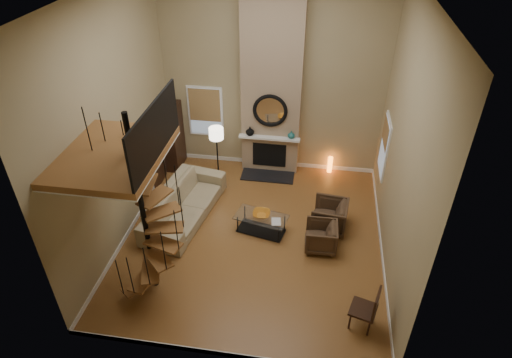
% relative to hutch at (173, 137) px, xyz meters
% --- Properties ---
extents(ground, '(6.00, 6.50, 0.01)m').
position_rel_hutch_xyz_m(ground, '(2.79, -2.78, -0.95)').
color(ground, '#A56D35').
rests_on(ground, ground).
extents(back_wall, '(6.00, 0.02, 5.50)m').
position_rel_hutch_xyz_m(back_wall, '(2.79, 0.47, 1.80)').
color(back_wall, tan).
rests_on(back_wall, ground).
extents(front_wall, '(6.00, 0.02, 5.50)m').
position_rel_hutch_xyz_m(front_wall, '(2.79, -6.03, 1.80)').
color(front_wall, tan).
rests_on(front_wall, ground).
extents(left_wall, '(0.02, 6.50, 5.50)m').
position_rel_hutch_xyz_m(left_wall, '(-0.21, -2.78, 1.80)').
color(left_wall, tan).
rests_on(left_wall, ground).
extents(right_wall, '(0.02, 6.50, 5.50)m').
position_rel_hutch_xyz_m(right_wall, '(5.79, -2.78, 1.80)').
color(right_wall, tan).
rests_on(right_wall, ground).
extents(baseboard_back, '(6.00, 0.02, 0.12)m').
position_rel_hutch_xyz_m(baseboard_back, '(2.79, 0.46, -0.89)').
color(baseboard_back, white).
rests_on(baseboard_back, ground).
extents(baseboard_front, '(6.00, 0.02, 0.12)m').
position_rel_hutch_xyz_m(baseboard_front, '(2.79, -6.02, -0.89)').
color(baseboard_front, white).
rests_on(baseboard_front, ground).
extents(baseboard_left, '(0.02, 6.50, 0.12)m').
position_rel_hutch_xyz_m(baseboard_left, '(-0.20, -2.78, -0.89)').
color(baseboard_left, white).
rests_on(baseboard_left, ground).
extents(baseboard_right, '(0.02, 6.50, 0.12)m').
position_rel_hutch_xyz_m(baseboard_right, '(5.78, -2.78, -0.89)').
color(baseboard_right, white).
rests_on(baseboard_right, ground).
extents(chimney_breast, '(1.60, 0.38, 5.50)m').
position_rel_hutch_xyz_m(chimney_breast, '(2.79, 0.28, 1.80)').
color(chimney_breast, '#997F63').
rests_on(chimney_breast, ground).
extents(hearth, '(1.50, 0.60, 0.04)m').
position_rel_hutch_xyz_m(hearth, '(2.79, -0.21, -0.93)').
color(hearth, black).
rests_on(hearth, ground).
extents(firebox, '(0.95, 0.02, 0.72)m').
position_rel_hutch_xyz_m(firebox, '(2.79, 0.08, -0.40)').
color(firebox, black).
rests_on(firebox, chimney_breast).
extents(mantel, '(1.70, 0.18, 0.06)m').
position_rel_hutch_xyz_m(mantel, '(2.79, 0.00, 0.20)').
color(mantel, white).
rests_on(mantel, chimney_breast).
extents(mirror_frame, '(0.94, 0.10, 0.94)m').
position_rel_hutch_xyz_m(mirror_frame, '(2.79, 0.06, 1.00)').
color(mirror_frame, black).
rests_on(mirror_frame, chimney_breast).
extents(mirror_disc, '(0.80, 0.01, 0.80)m').
position_rel_hutch_xyz_m(mirror_disc, '(2.79, 0.07, 1.00)').
color(mirror_disc, white).
rests_on(mirror_disc, chimney_breast).
extents(vase_left, '(0.24, 0.24, 0.25)m').
position_rel_hutch_xyz_m(vase_left, '(2.24, 0.04, 0.35)').
color(vase_left, black).
rests_on(vase_left, mantel).
extents(vase_right, '(0.20, 0.20, 0.21)m').
position_rel_hutch_xyz_m(vase_right, '(3.39, 0.04, 0.33)').
color(vase_right, '#195A5A').
rests_on(vase_right, mantel).
extents(window_back, '(1.02, 0.06, 1.52)m').
position_rel_hutch_xyz_m(window_back, '(0.89, 0.44, 0.67)').
color(window_back, white).
rests_on(window_back, back_wall).
extents(window_right, '(0.06, 1.02, 1.52)m').
position_rel_hutch_xyz_m(window_right, '(5.76, -0.78, 0.68)').
color(window_right, white).
rests_on(window_right, right_wall).
extents(entry_door, '(0.10, 1.05, 2.16)m').
position_rel_hutch_xyz_m(entry_door, '(-0.16, -0.98, 0.10)').
color(entry_door, white).
rests_on(entry_door, ground).
extents(loft, '(1.70, 2.20, 1.09)m').
position_rel_hutch_xyz_m(loft, '(0.75, -4.58, 2.29)').
color(loft, '#905D2F').
rests_on(loft, left_wall).
extents(spiral_stair, '(1.47, 1.47, 4.06)m').
position_rel_hutch_xyz_m(spiral_stair, '(1.01, -4.57, 0.83)').
color(spiral_stair, black).
rests_on(spiral_stair, ground).
extents(hutch, '(0.41, 0.87, 1.95)m').
position_rel_hutch_xyz_m(hutch, '(0.00, 0.00, 0.00)').
color(hutch, black).
rests_on(hutch, ground).
extents(sofa, '(1.57, 3.01, 0.84)m').
position_rel_hutch_xyz_m(sofa, '(0.95, -2.26, -0.55)').
color(sofa, tan).
rests_on(sofa, ground).
extents(armchair_near, '(0.92, 0.90, 0.76)m').
position_rel_hutch_xyz_m(armchair_near, '(4.63, -2.17, -0.60)').
color(armchair_near, '#483321').
rests_on(armchair_near, ground).
extents(armchair_far, '(0.74, 0.72, 0.66)m').
position_rel_hutch_xyz_m(armchair_far, '(4.45, -2.94, -0.60)').
color(armchair_far, '#483321').
rests_on(armchair_far, ground).
extents(coffee_table, '(1.34, 0.87, 0.46)m').
position_rel_hutch_xyz_m(coffee_table, '(2.94, -2.57, -0.67)').
color(coffee_table, silver).
rests_on(coffee_table, ground).
extents(bowl, '(0.42, 0.42, 0.10)m').
position_rel_hutch_xyz_m(bowl, '(2.94, -2.52, -0.45)').
color(bowl, orange).
rests_on(bowl, coffee_table).
extents(book, '(0.25, 0.32, 0.03)m').
position_rel_hutch_xyz_m(book, '(3.29, -2.72, -0.49)').
color(book, gray).
rests_on(book, coffee_table).
extents(floor_lamp, '(0.38, 0.38, 1.70)m').
position_rel_hutch_xyz_m(floor_lamp, '(1.46, -0.67, 0.46)').
color(floor_lamp, black).
rests_on(floor_lamp, ground).
extents(accent_lamp, '(0.13, 0.13, 0.48)m').
position_rel_hutch_xyz_m(accent_lamp, '(4.53, 0.32, -0.70)').
color(accent_lamp, orange).
rests_on(accent_lamp, ground).
extents(side_chair, '(0.59, 0.59, 1.00)m').
position_rel_hutch_xyz_m(side_chair, '(5.31, -4.97, -0.42)').
color(side_chair, black).
rests_on(side_chair, ground).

